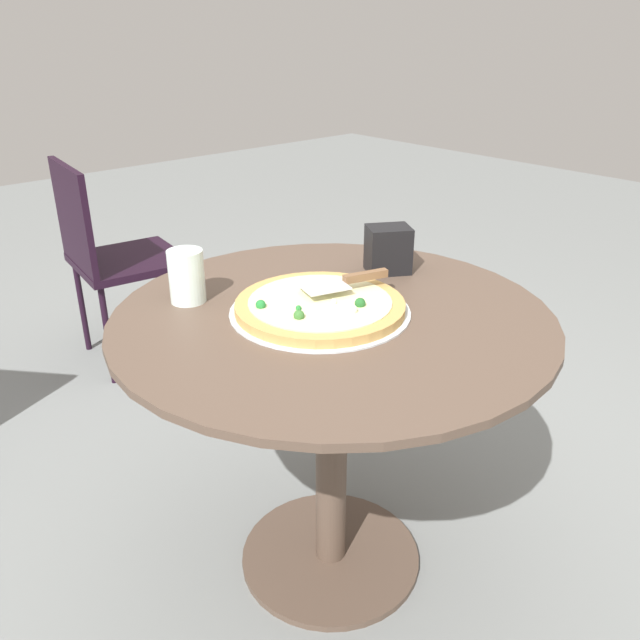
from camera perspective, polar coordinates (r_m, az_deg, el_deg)
The scene contains 7 objects.
ground_plane at distance 1.84m, azimuth 0.92°, elevation -20.15°, with size 10.00×10.00×0.00m, color gray.
patio_table at distance 1.51m, azimuth 1.06°, elevation -5.45°, with size 0.97×0.97×0.72m.
pizza_on_tray at distance 1.42m, azimuth 0.00°, elevation 1.20°, with size 0.40×0.40×0.05m.
pizza_server at distance 1.47m, azimuth 2.31°, elevation 3.47°, with size 0.22×0.11×0.02m.
drinking_cup at distance 1.49m, azimuth -11.65°, elevation 3.80°, with size 0.08×0.08×0.12m, color silver.
napkin_dispenser at distance 1.65m, azimuth 6.02°, elevation 6.20°, with size 0.11×0.08×0.12m, color black.
patio_chair_far at distance 2.69m, azimuth -18.09°, elevation 5.91°, with size 0.45×0.45×0.83m.
Camera 1 is at (0.89, 0.95, 1.30)m, focal length 36.39 mm.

